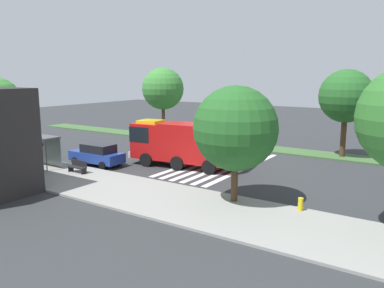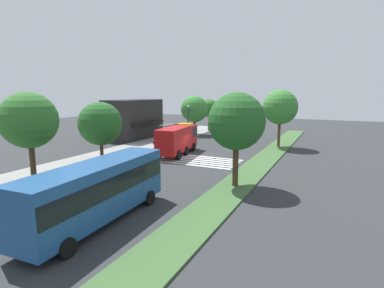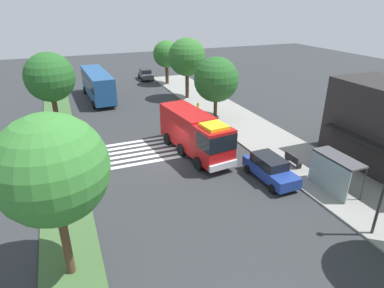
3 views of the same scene
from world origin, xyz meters
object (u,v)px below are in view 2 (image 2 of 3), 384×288
Objects in this scene: sidewalk_tree_center at (100,124)px; sidewalk_tree_far_east at (209,108)px; sidewalk_tree_east at (194,109)px; bus_stop_shelter at (170,129)px; fire_truck at (178,138)px; street_lamp at (188,118)px; sidewalk_tree_west at (29,121)px; median_tree_west at (280,107)px; median_tree_far_west at (237,122)px; parked_car_mid at (177,139)px; bench_near_shelter at (157,141)px; transit_bus at (98,188)px; fire_hydrant at (80,165)px.

sidewalk_tree_far_east is (31.52, 0.00, 0.15)m from sidewalk_tree_center.
sidewalk_tree_center is 0.94× the size of sidewalk_tree_east.
sidewalk_tree_center is (-16.68, -0.68, 2.45)m from bus_stop_shelter.
fire_truck reaches higher than bus_stop_shelter.
street_lamp is 0.70× the size of sidewalk_tree_west.
sidewalk_tree_east is 0.88× the size of median_tree_west.
street_lamp is 0.70× the size of median_tree_far_west.
parked_car_mid reaches higher than bench_near_shelter.
street_lamp is 10.46m from sidewalk_tree_far_east.
sidewalk_tree_far_east is (7.11, 0.00, -0.23)m from sidewalk_tree_east.
bench_near_shelter is at bearing -179.57° from bus_stop_shelter.
transit_bus is 12.12m from sidewalk_tree_west.
sidewalk_tree_west is 40.10m from sidewalk_tree_far_east.
sidewalk_tree_east is (16.62, 5.57, 2.70)m from fire_truck.
sidewalk_tree_far_east reaches higher than fire_truck.
sidewalk_tree_west is 1.23× the size of sidewalk_tree_far_east.
median_tree_west reaches higher than fire_hydrant.
median_tree_far_west is (-19.00, -16.93, 3.57)m from bus_stop_shelter.
fire_hydrant is at bearing -175.98° from bench_near_shelter.
street_lamp reaches higher than bus_stop_shelter.
median_tree_far_west is 10.94× the size of fire_hydrant.
median_tree_far_west is at bearing -140.48° from fire_truck.
fire_truck is 1.18× the size of median_tree_far_west.
transit_bus is 27.84m from bench_near_shelter.
fire_hydrant is at bearing -176.69° from bus_stop_shelter.
bench_near_shelter is at bearing 106.80° from median_tree_west.
sidewalk_tree_center is at bearing 137.57° from median_tree_west.
fire_truck is 1.18× the size of sidewalk_tree_west.
transit_bus is 1.43× the size of median_tree_far_west.
fire_hydrant is (-35.23, -0.50, -4.00)m from sidewalk_tree_far_east.
transit_bus is at bearing -172.21° from fire_truck.
fire_truck is 8.04m from bench_near_shelter.
sidewalk_tree_center reaches higher than bus_stop_shelter.
fire_hydrant is at bearing -5.88° from sidewalk_tree_west.
sidewalk_tree_east is (36.98, 10.97, 2.55)m from transit_bus.
parked_car_mid is 0.60× the size of median_tree_west.
street_lamp is 25.00m from fire_hydrant.
sidewalk_tree_east is (32.98, -0.00, -0.69)m from sidewalk_tree_west.
fire_truck is 1.37× the size of sidewalk_tree_center.
transit_bus is (-20.35, -5.40, 0.15)m from fire_truck.
sidewalk_tree_west reaches higher than transit_bus.
fire_hydrant is (-17.42, 1.70, -0.41)m from parked_car_mid.
transit_bus is at bearing -110.04° from sidewalk_tree_west.
parked_car_mid is 0.76× the size of sidewalk_tree_far_east.
sidewalk_tree_east is at bearing -0.00° from sidewalk_tree_west.
median_tree_far_west is (-2.32, -16.25, 1.11)m from sidewalk_tree_center.
sidewalk_tree_east is (24.41, -0.00, 0.38)m from sidewalk_tree_center.
transit_bus is at bearing -166.03° from sidewalk_tree_far_east.
median_tree_far_west is (6.25, -16.25, 0.04)m from sidewalk_tree_west.
bus_stop_shelter is at bearing 2.34° from sidewalk_tree_center.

